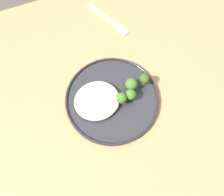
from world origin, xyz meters
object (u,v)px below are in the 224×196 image
(seared_scallop_half_hidden, at_px, (99,96))
(broccoli_floret_small_sprig, at_px, (121,98))
(dinner_fork, at_px, (109,20))
(seared_scallop_tiny_bay, at_px, (113,105))
(broccoli_floret_right_tilted, at_px, (131,94))
(seared_scallop_front_small, at_px, (86,99))
(seared_scallop_large_seared, at_px, (106,93))
(broccoli_floret_split_head, at_px, (144,79))
(seared_scallop_center_golden, at_px, (93,114))
(broccoli_floret_front_edge, at_px, (131,84))
(dinner_plate, at_px, (112,99))

(seared_scallop_half_hidden, bearing_deg, broccoli_floret_small_sprig, 145.80)
(broccoli_floret_small_sprig, relative_size, dinner_fork, 0.28)
(seared_scallop_tiny_bay, xyz_separation_m, broccoli_floret_right_tilted, (-0.06, -0.01, 0.02))
(seared_scallop_front_small, height_order, seared_scallop_large_seared, seared_scallop_front_small)
(seared_scallop_half_hidden, distance_m, broccoli_floret_split_head, 0.15)
(seared_scallop_tiny_bay, bearing_deg, broccoli_floret_split_head, -163.28)
(seared_scallop_tiny_bay, distance_m, seared_scallop_half_hidden, 0.05)
(seared_scallop_half_hidden, height_order, broccoli_floret_small_sprig, broccoli_floret_small_sprig)
(seared_scallop_front_small, xyz_separation_m, seared_scallop_center_golden, (-0.00, 0.05, -0.00))
(seared_scallop_large_seared, xyz_separation_m, broccoli_floret_front_edge, (-0.08, 0.01, 0.02))
(dinner_plate, bearing_deg, broccoli_floret_front_edge, -168.13)
(dinner_plate, distance_m, dinner_fork, 0.31)
(seared_scallop_center_golden, height_order, broccoli_floret_split_head, broccoli_floret_split_head)
(broccoli_floret_right_tilted, bearing_deg, seared_scallop_half_hidden, -22.13)
(broccoli_floret_split_head, bearing_deg, broccoli_floret_front_edge, -1.40)
(seared_scallop_half_hidden, bearing_deg, broccoli_floret_split_head, 177.43)
(seared_scallop_center_golden, relative_size, broccoli_floret_split_head, 0.64)
(broccoli_floret_split_head, bearing_deg, seared_scallop_large_seared, -4.65)
(seared_scallop_half_hidden, relative_size, broccoli_floret_front_edge, 0.72)
(seared_scallop_front_small, bearing_deg, dinner_fork, -123.25)
(seared_scallop_front_small, relative_size, seared_scallop_large_seared, 1.31)
(dinner_plate, height_order, dinner_fork, dinner_plate)
(seared_scallop_tiny_bay, xyz_separation_m, seared_scallop_half_hidden, (0.03, -0.04, 0.00))
(seared_scallop_tiny_bay, bearing_deg, seared_scallop_large_seared, -82.45)
(broccoli_floret_right_tilted, height_order, broccoli_floret_split_head, broccoli_floret_split_head)
(seared_scallop_tiny_bay, relative_size, broccoli_floret_right_tilted, 0.77)
(broccoli_floret_small_sprig, bearing_deg, broccoli_floret_front_edge, -146.18)
(seared_scallop_front_small, xyz_separation_m, seared_scallop_tiny_bay, (-0.07, 0.04, -0.00))
(seared_scallop_front_small, bearing_deg, broccoli_floret_right_tilted, 163.32)
(broccoli_floret_right_tilted, bearing_deg, seared_scallop_center_golden, 6.23)
(seared_scallop_tiny_bay, height_order, seared_scallop_center_golden, seared_scallop_center_golden)
(seared_scallop_large_seared, height_order, broccoli_floret_right_tilted, broccoli_floret_right_tilted)
(seared_scallop_half_hidden, distance_m, broccoli_floret_small_sprig, 0.07)
(dinner_plate, xyz_separation_m, dinner_fork, (-0.10, -0.29, -0.01))
(seared_scallop_tiny_bay, bearing_deg, broccoli_floret_small_sprig, -172.19)
(seared_scallop_half_hidden, height_order, broccoli_floret_right_tilted, broccoli_floret_right_tilted)
(broccoli_floret_split_head, bearing_deg, seared_scallop_half_hidden, -2.57)
(seared_scallop_half_hidden, bearing_deg, seared_scallop_large_seared, -171.88)
(seared_scallop_half_hidden, distance_m, dinner_fork, 0.30)
(seared_scallop_large_seared, bearing_deg, seared_scallop_half_hidden, 8.12)
(seared_scallop_large_seared, xyz_separation_m, seared_scallop_tiny_bay, (-0.01, 0.04, 0.00))
(seared_scallop_large_seared, relative_size, broccoli_floret_right_tilted, 0.56)
(seared_scallop_half_hidden, xyz_separation_m, dinner_fork, (-0.14, -0.27, -0.02))
(broccoli_floret_right_tilted, distance_m, broccoli_floret_split_head, 0.06)
(seared_scallop_front_small, xyz_separation_m, dinner_fork, (-0.18, -0.27, -0.02))
(dinner_plate, xyz_separation_m, broccoli_floret_front_edge, (-0.07, -0.01, 0.03))
(seared_scallop_front_small, distance_m, broccoli_floret_split_head, 0.19)
(seared_scallop_center_golden, bearing_deg, dinner_plate, -157.52)
(seared_scallop_large_seared, xyz_separation_m, seared_scallop_center_golden, (0.06, 0.05, 0.00))
(seared_scallop_tiny_bay, relative_size, dinner_fork, 0.20)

